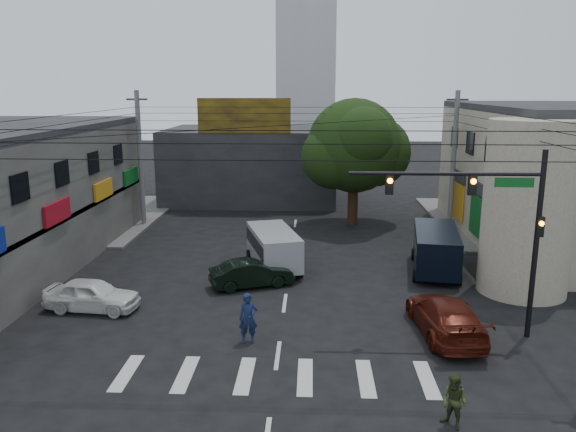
# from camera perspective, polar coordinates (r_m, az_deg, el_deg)

# --- Properties ---
(ground) EXTENTS (160.00, 160.00, 0.00)m
(ground) POSITION_cam_1_polar(r_m,az_deg,el_deg) (23.41, -0.58, -10.65)
(ground) COLOR black
(ground) RESTS_ON ground
(sidewalk_far_left) EXTENTS (16.00, 16.00, 0.15)m
(sidewalk_far_left) POSITION_cam_1_polar(r_m,az_deg,el_deg) (44.81, -22.88, -0.07)
(sidewalk_far_left) COLOR #514F4C
(sidewalk_far_left) RESTS_ON ground
(sidewalk_far_right) EXTENTS (16.00, 16.00, 0.15)m
(sidewalk_far_right) POSITION_cam_1_polar(r_m,az_deg,el_deg) (43.85, 25.02, -0.53)
(sidewalk_far_right) COLOR #514F4C
(sidewalk_far_right) RESTS_ON ground
(corner_column) EXTENTS (4.00, 4.00, 8.00)m
(corner_column) POSITION_cam_1_polar(r_m,az_deg,el_deg) (27.77, 23.18, 0.74)
(corner_column) COLOR gray
(corner_column) RESTS_ON ground
(building_far) EXTENTS (14.00, 10.00, 6.00)m
(building_far) POSITION_cam_1_polar(r_m,az_deg,el_deg) (48.12, -3.69, 5.30)
(building_far) COLOR #232326
(building_far) RESTS_ON ground
(billboard) EXTENTS (7.00, 0.30, 2.60)m
(billboard) POSITION_cam_1_polar(r_m,az_deg,el_deg) (42.88, -4.48, 10.13)
(billboard) COLOR olive
(billboard) RESTS_ON building_far
(tower_distant) EXTENTS (9.00, 9.00, 44.00)m
(tower_distant) POSITION_cam_1_polar(r_m,az_deg,el_deg) (92.30, 1.90, 20.78)
(tower_distant) COLOR silver
(tower_distant) RESTS_ON ground
(street_tree) EXTENTS (6.40, 6.40, 8.70)m
(street_tree) POSITION_cam_1_polar(r_m,az_deg,el_deg) (38.72, 6.74, 7.07)
(street_tree) COLOR black
(street_tree) RESTS_ON ground
(traffic_gantry) EXTENTS (7.10, 0.35, 7.20)m
(traffic_gantry) POSITION_cam_1_polar(r_m,az_deg,el_deg) (21.94, 20.09, 0.22)
(traffic_gantry) COLOR black
(traffic_gantry) RESTS_ON ground
(utility_pole_far_left) EXTENTS (0.32, 0.32, 9.20)m
(utility_pole_far_left) POSITION_cam_1_polar(r_m,az_deg,el_deg) (39.49, -14.77, 5.58)
(utility_pole_far_left) COLOR #59595B
(utility_pole_far_left) RESTS_ON ground
(utility_pole_far_right) EXTENTS (0.32, 0.32, 9.20)m
(utility_pole_far_right) POSITION_cam_1_polar(r_m,az_deg,el_deg) (38.86, 16.46, 5.36)
(utility_pole_far_right) COLOR #59595B
(utility_pole_far_right) RESTS_ON ground
(dark_sedan) EXTENTS (4.05, 4.90, 1.31)m
(dark_sedan) POSITION_cam_1_polar(r_m,az_deg,el_deg) (27.09, -3.72, -5.85)
(dark_sedan) COLOR black
(dark_sedan) RESTS_ON ground
(white_compact) EXTENTS (2.47, 4.38, 1.38)m
(white_compact) POSITION_cam_1_polar(r_m,az_deg,el_deg) (25.68, -19.29, -7.57)
(white_compact) COLOR white
(white_compact) RESTS_ON ground
(maroon_sedan) EXTENTS (2.96, 5.51, 1.50)m
(maroon_sedan) POSITION_cam_1_polar(r_m,az_deg,el_deg) (22.81, 15.69, -9.76)
(maroon_sedan) COLOR #4A130A
(maroon_sedan) RESTS_ON ground
(silver_minivan) EXTENTS (5.92, 4.64, 2.08)m
(silver_minivan) POSITION_cam_1_polar(r_m,az_deg,el_deg) (29.53, -1.48, -3.45)
(silver_minivan) COLOR #B3B6BC
(silver_minivan) RESTS_ON ground
(navy_van) EXTENTS (6.16, 3.76, 2.21)m
(navy_van) POSITION_cam_1_polar(r_m,az_deg,el_deg) (30.03, 14.78, -3.46)
(navy_van) COLOR black
(navy_van) RESTS_ON ground
(traffic_officer) EXTENTS (0.85, 0.69, 1.93)m
(traffic_officer) POSITION_cam_1_polar(r_m,az_deg,el_deg) (21.29, -4.06, -10.33)
(traffic_officer) COLOR #121C3F
(traffic_officer) RESTS_ON ground
(pedestrian_olive) EXTENTS (1.38, 1.38, 1.60)m
(pedestrian_olive) POSITION_cam_1_polar(r_m,az_deg,el_deg) (17.14, 16.53, -17.63)
(pedestrian_olive) COLOR #2F381A
(pedestrian_olive) RESTS_ON ground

